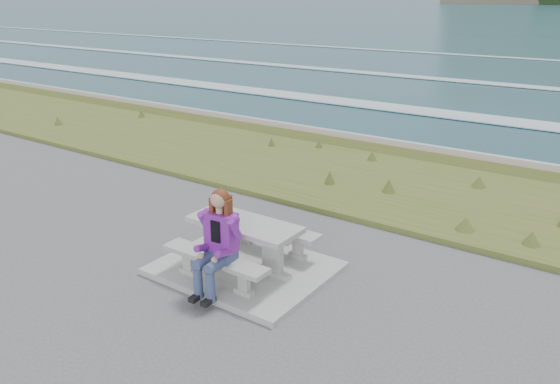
% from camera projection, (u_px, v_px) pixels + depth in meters
% --- Properties ---
extents(concrete_slab, '(2.60, 2.10, 0.10)m').
position_uv_depth(concrete_slab, '(245.00, 268.00, 8.64)').
color(concrete_slab, '#AAABA5').
rests_on(concrete_slab, ground).
extents(picnic_table, '(1.80, 0.75, 0.75)m').
position_uv_depth(picnic_table, '(244.00, 232.00, 8.43)').
color(picnic_table, '#AAABA5').
rests_on(picnic_table, concrete_slab).
extents(bench_landward, '(1.80, 0.35, 0.45)m').
position_uv_depth(bench_landward, '(215.00, 262.00, 7.97)').
color(bench_landward, '#AAABA5').
rests_on(bench_landward, concrete_slab).
extents(bench_seaward, '(1.80, 0.35, 0.45)m').
position_uv_depth(bench_seaward, '(271.00, 230.00, 9.05)').
color(bench_seaward, '#AAABA5').
rests_on(bench_seaward, concrete_slab).
extents(grass_verge, '(160.00, 4.50, 0.22)m').
position_uv_depth(grass_verge, '(381.00, 186.00, 12.51)').
color(grass_verge, '#425921').
rests_on(grass_verge, ground).
extents(shore_drop, '(160.00, 0.80, 2.20)m').
position_uv_depth(shore_drop, '(427.00, 157.00, 14.74)').
color(shore_drop, '#655D4C').
rests_on(shore_drop, ground).
extents(ocean, '(1600.00, 1600.00, 0.09)m').
position_uv_depth(ocean, '(544.00, 113.00, 28.56)').
color(ocean, '#1E4B57').
rests_on(ocean, ground).
extents(seated_woman, '(0.49, 0.80, 1.51)m').
position_uv_depth(seated_woman, '(215.00, 256.00, 7.71)').
color(seated_woman, navy).
rests_on(seated_woman, concrete_slab).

